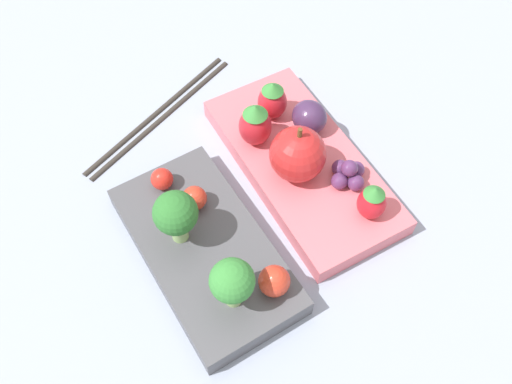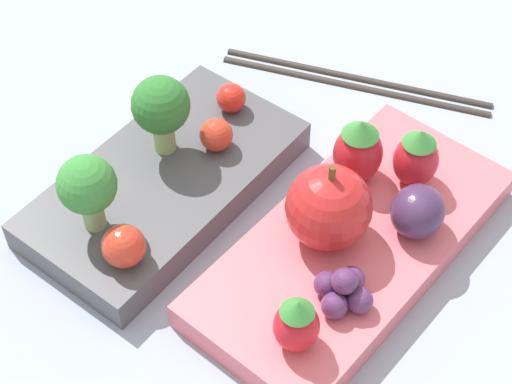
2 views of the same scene
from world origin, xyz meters
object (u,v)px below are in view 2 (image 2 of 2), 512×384
cherry_tomato_2 (231,98)px  plum (418,211)px  broccoli_floret_0 (87,187)px  strawberry_1 (297,324)px  chopsticks_pair (355,80)px  broccoli_floret_1 (161,107)px  grape_cluster (343,290)px  strawberry_0 (358,150)px  strawberry_2 (416,157)px  bento_box_fruit (352,246)px  cherry_tomato_1 (124,246)px  cherry_tomato_0 (216,135)px  bento_box_savoury (166,183)px  apple (329,207)px

cherry_tomato_2 → plum: bearing=-100.5°
broccoli_floret_0 → strawberry_1: (-0.01, -0.15, -0.02)m
strawberry_1 → chopsticks_pair: 0.25m
broccoli_floret_1 → grape_cluster: size_ratio=1.57×
strawberry_1 → broccoli_floret_0: bearing=87.3°
strawberry_0 → strawberry_2: bearing=-65.0°
cherry_tomato_2 → strawberry_2: size_ratio=0.46×
strawberry_1 → plum: strawberry_1 is taller
strawberry_0 → strawberry_1: (-0.13, -0.03, -0.00)m
bento_box_fruit → broccoli_floret_0: (-0.08, 0.14, 0.05)m
cherry_tomato_1 → plum: plum is taller
broccoli_floret_1 → cherry_tomato_2: 0.06m
broccoli_floret_1 → strawberry_2: bearing=-67.9°
cherry_tomato_0 → cherry_tomato_2: cherry_tomato_0 is taller
bento_box_savoury → grape_cluster: (-0.03, -0.15, 0.02)m
broccoli_floret_1 → strawberry_0: (0.05, -0.12, -0.02)m
cherry_tomato_1 → cherry_tomato_2: (0.15, 0.02, -0.00)m
bento_box_fruit → chopsticks_pair: bearing=26.3°
broccoli_floret_0 → broccoli_floret_1: size_ratio=0.95×
bento_box_savoury → chopsticks_pair: size_ratio=0.99×
strawberry_0 → plum: 0.06m
bento_box_fruit → broccoli_floret_1: (-0.00, 0.14, 0.05)m
bento_box_fruit → broccoli_floret_0: bearing=118.7°
bento_box_savoury → broccoli_floret_1: (0.02, 0.01, 0.05)m
bento_box_savoury → grape_cluster: 0.15m
plum → bento_box_fruit: bearing=131.6°
apple → bento_box_fruit: bearing=-64.4°
plum → cherry_tomato_0: bearing=93.0°
grape_cluster → bento_box_savoury: bearing=79.9°
bento_box_fruit → strawberry_1: bearing=-175.5°
broccoli_floret_1 → cherry_tomato_2: broccoli_floret_1 is taller
strawberry_1 → strawberry_2: bearing=-1.7°
strawberry_0 → plum: (-0.02, -0.05, -0.01)m
broccoli_floret_1 → chopsticks_pair: (0.15, -0.07, -0.06)m
cherry_tomato_0 → strawberry_0: size_ratio=0.46×
broccoli_floret_0 → strawberry_0: bearing=-43.9°
chopsticks_pair → apple: bearing=-159.5°
broccoli_floret_1 → apple: size_ratio=0.94×
bento_box_fruit → broccoli_floret_1: size_ratio=4.05×
cherry_tomato_2 → strawberry_0: size_ratio=0.42×
bento_box_savoury → strawberry_2: strawberry_2 is taller
grape_cluster → strawberry_0: bearing=22.9°
strawberry_2 → plum: strawberry_2 is taller
strawberry_0 → strawberry_1: size_ratio=1.23×
broccoli_floret_0 → plum: bearing=-58.8°
strawberry_1 → grape_cluster: (0.04, -0.01, -0.01)m
strawberry_0 → strawberry_1: strawberry_0 is taller
broccoli_floret_1 → plum: bearing=-81.2°
cherry_tomato_2 → cherry_tomato_1: bearing=-173.4°
broccoli_floret_0 → grape_cluster: 0.16m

